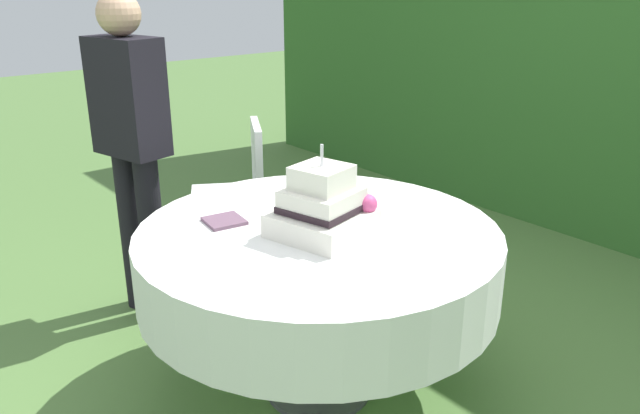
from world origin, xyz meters
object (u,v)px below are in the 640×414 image
napkin_stack (224,221)px  standing_person (132,138)px  wedding_cake (323,208)px  serving_plate_near (361,190)px  serving_plate_far (379,207)px  cake_table (318,261)px  garden_chair (240,185)px

napkin_stack → standing_person: 0.84m
wedding_cake → serving_plate_near: size_ratio=2.73×
serving_plate_far → napkin_stack: (-0.28, -0.59, 0.00)m
cake_table → garden_chair: bearing=161.5°
cake_table → serving_plate_near: bearing=117.0°
napkin_stack → wedding_cake: bearing=33.7°
serving_plate_near → cake_table: bearing=-63.0°
standing_person → cake_table: bearing=12.5°
cake_table → napkin_stack: napkin_stack is taller
cake_table → wedding_cake: size_ratio=3.61×
serving_plate_far → standing_person: size_ratio=0.09×
cake_table → wedding_cake: 0.25m
garden_chair → napkin_stack: bearing=-35.9°
serving_plate_far → cake_table: bearing=-87.8°
standing_person → garden_chair: bearing=95.3°
cake_table → standing_person: standing_person is taller
cake_table → garden_chair: 1.23m
cake_table → standing_person: bearing=-167.5°
wedding_cake → napkin_stack: bearing=-146.3°
cake_table → garden_chair: (-1.17, 0.39, -0.06)m
serving_plate_far → standing_person: (-1.10, -0.59, 0.18)m
serving_plate_far → garden_chair: 1.17m
wedding_cake → garden_chair: bearing=161.4°
cake_table → napkin_stack: (-0.29, -0.25, 0.14)m
serving_plate_far → garden_chair: size_ratio=0.16×
napkin_stack → garden_chair: bearing=144.1°
wedding_cake → serving_plate_far: wedding_cake is taller
serving_plate_near → napkin_stack: bearing=-95.7°
wedding_cake → serving_plate_far: 0.38m
cake_table → garden_chair: size_ratio=1.59×
napkin_stack → garden_chair: (-0.88, 0.64, -0.21)m
napkin_stack → garden_chair: garden_chair is taller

